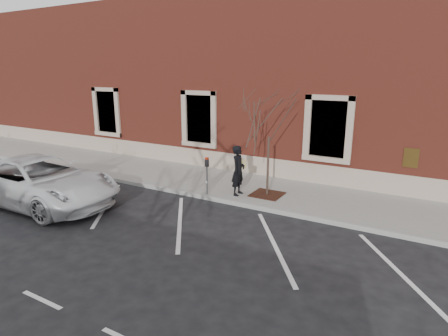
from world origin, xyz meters
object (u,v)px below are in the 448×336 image
Objects in this scene: parking_meter at (207,169)px; white_truck at (40,181)px; man at (238,170)px; sapling at (269,120)px.

white_truck is at bearing -160.76° from parking_meter.
man is at bearing 11.05° from parking_meter.
parking_meter is at bearing 114.42° from man.
man is 7.04m from white_truck.
white_truck is (-4.79, -3.45, -0.29)m from parking_meter.
man is 2.13m from sapling.
white_truck is (-5.80, -3.98, -0.24)m from man.
white_truck is at bearing -146.40° from sapling.
man is 1.32× the size of parking_meter.
parking_meter is 2.85m from sapling.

